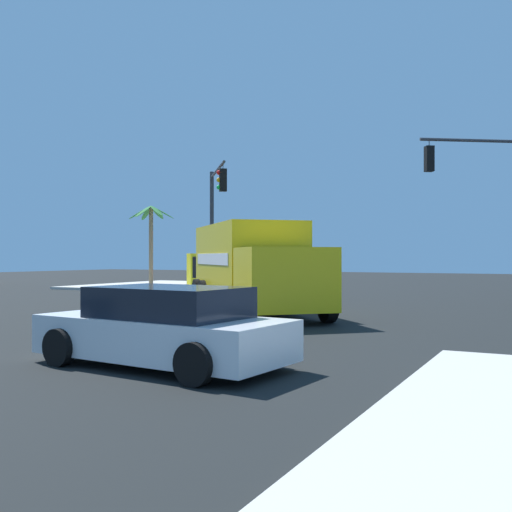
{
  "coord_description": "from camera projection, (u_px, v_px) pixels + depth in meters",
  "views": [
    {
      "loc": [
        -17.46,
        -8.44,
        1.8
      ],
      "look_at": [
        -1.37,
        -0.16,
        1.82
      ],
      "focal_mm": 41.69,
      "sensor_mm": 36.0,
      "label": 1
    }
  ],
  "objects": [
    {
      "name": "vending_machine_red",
      "position": [
        196.0,
        270.0,
        33.47
      ],
      "size": [
        1.17,
        1.15,
        1.85
      ],
      "color": "yellow",
      "rests_on": "sidewalk_corner_far"
    },
    {
      "name": "vending_machine_blue",
      "position": [
        205.0,
        269.0,
        35.25
      ],
      "size": [
        1.14,
        1.17,
        1.85
      ],
      "color": "red",
      "rests_on": "sidewalk_corner_far"
    },
    {
      "name": "palm_tree_far",
      "position": [
        151.0,
        230.0,
        36.8
      ],
      "size": [
        2.92,
        2.79,
        4.86
      ],
      "color": "#7A6647",
      "rests_on": "sidewalk_corner_far"
    },
    {
      "name": "traffic_light_primary",
      "position": [
        215.0,
        209.0,
        27.82
      ],
      "size": [
        3.91,
        3.05,
        5.87
      ],
      "color": "#38383D",
      "rests_on": "sidewalk_corner_far"
    },
    {
      "name": "sidewalk_corner_far",
      "position": [
        179.0,
        286.0,
        35.11
      ],
      "size": [
        10.19,
        10.19,
        0.14
      ],
      "primitive_type": "cube",
      "color": "beige",
      "rests_on": "ground"
    },
    {
      "name": "delivery_truck",
      "position": [
        253.0,
        267.0,
        18.89
      ],
      "size": [
        7.27,
        7.07,
        2.86
      ],
      "color": "yellow",
      "rests_on": "ground"
    },
    {
      "name": "traffic_light_secondary",
      "position": [
        489.0,
        194.0,
        22.37
      ],
      "size": [
        2.34,
        3.36,
        6.42
      ],
      "color": "#38383D",
      "rests_on": "ground"
    },
    {
      "name": "sedan_white",
      "position": [
        164.0,
        328.0,
        9.73
      ],
      "size": [
        2.37,
        4.46,
        1.31
      ],
      "color": "white",
      "rests_on": "ground"
    },
    {
      "name": "ground_plane",
      "position": [
        271.0,
        312.0,
        19.39
      ],
      "size": [
        100.0,
        100.0,
        0.0
      ],
      "primitive_type": "plane",
      "color": "black"
    }
  ]
}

